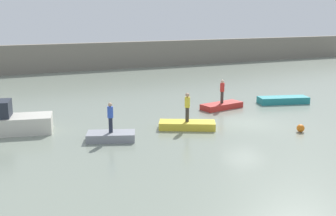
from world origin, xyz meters
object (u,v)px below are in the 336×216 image
Objects in this scene: rowboat_red at (222,106)px; person_blue_shirt at (110,116)px; rowboat_grey at (111,136)px; rowboat_teal at (283,100)px; person_yellow_shirt at (187,106)px; rowboat_yellow at (187,125)px; mooring_buoy at (301,128)px; person_red_shirt at (222,90)px.

person_blue_shirt is at bearing -167.41° from rowboat_red.
rowboat_teal is at bearing 34.44° from rowboat_grey.
person_yellow_shirt is (-10.22, -3.29, 1.19)m from rowboat_teal.
person_blue_shirt is 4.91m from person_yellow_shirt.
rowboat_yellow is 10.74m from rowboat_teal.
person_yellow_shirt is 3.83× the size of mooring_buoy.
rowboat_yellow reaches higher than rowboat_red.
rowboat_yellow is at bearing 24.53° from rowboat_grey.
person_blue_shirt is (-15.12, -3.58, 1.12)m from rowboat_teal.
person_yellow_shirt is at bearing 24.53° from rowboat_grey.
person_yellow_shirt is at bearing 3.42° from person_blue_shirt.
person_yellow_shirt reaches higher than person_red_shirt.
rowboat_grey is 11.13m from mooring_buoy.
rowboat_grey is 1.51× the size of person_red_shirt.
rowboat_yellow is 1.92× the size of person_yellow_shirt.
person_yellow_shirt reaches higher than rowboat_teal.
rowboat_red is 7.28m from mooring_buoy.
person_blue_shirt reaches higher than rowboat_grey.
rowboat_red is at bearing 97.21° from mooring_buoy.
rowboat_teal reaches higher than rowboat_red.
rowboat_grey is at bearing -148.76° from rowboat_yellow.
rowboat_teal is 2.24× the size of person_red_shirt.
person_blue_shirt is at bearing 0.00° from rowboat_grey.
person_red_shirt is at bearing 65.49° from rowboat_yellow.
rowboat_grey is 1.49× the size of person_yellow_shirt.
rowboat_yellow is 1.05× the size of rowboat_red.
person_red_shirt is at bearing 97.21° from mooring_buoy.
rowboat_red is at bearing 65.49° from rowboat_yellow.
person_blue_shirt is at bearing -148.76° from rowboat_yellow.
rowboat_grey is at bearing 0.00° from person_blue_shirt.
rowboat_grey is 10.62m from person_red_shirt.
rowboat_grey is 10.56m from rowboat_red.
rowboat_yellow is at bearing 3.42° from person_blue_shirt.
person_red_shirt is (0.00, 0.00, 1.19)m from rowboat_red.
person_yellow_shirt is (-4.85, -3.75, 0.05)m from person_red_shirt.
rowboat_grey is at bearing -157.50° from person_red_shirt.
person_red_shirt reaches higher than rowboat_teal.
rowboat_yellow is (4.90, 0.29, -0.00)m from rowboat_grey.
rowboat_grey is 1.16m from person_blue_shirt.
rowboat_grey is 15.54m from rowboat_teal.
rowboat_yellow is at bearing -142.32° from person_red_shirt.
person_yellow_shirt reaches higher than person_blue_shirt.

